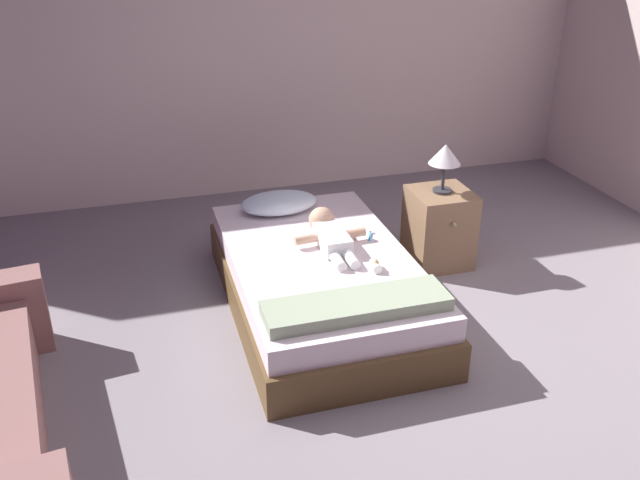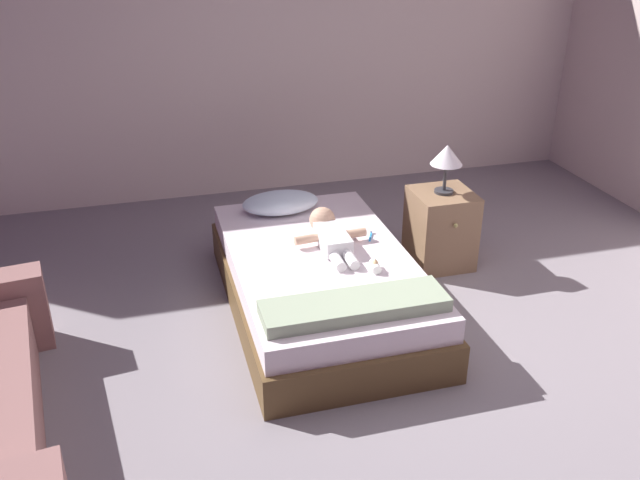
% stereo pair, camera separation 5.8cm
% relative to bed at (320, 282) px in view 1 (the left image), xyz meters
% --- Properties ---
extents(ground_plane, '(8.00, 8.00, 0.00)m').
position_rel_bed_xyz_m(ground_plane, '(0.11, -0.79, -0.19)').
color(ground_plane, gray).
extents(wall_behind_bed, '(8.00, 0.12, 2.79)m').
position_rel_bed_xyz_m(wall_behind_bed, '(0.11, 2.21, 1.20)').
color(wall_behind_bed, beige).
rests_on(wall_behind_bed, ground_plane).
extents(bed, '(1.13, 1.94, 0.40)m').
position_rel_bed_xyz_m(bed, '(0.00, 0.00, 0.00)').
color(bed, brown).
rests_on(bed, ground_plane).
extents(pillow, '(0.54, 0.32, 0.15)m').
position_rel_bed_xyz_m(pillow, '(-0.10, 0.71, 0.27)').
color(pillow, silver).
rests_on(pillow, bed).
extents(baby, '(0.48, 0.66, 0.17)m').
position_rel_bed_xyz_m(baby, '(0.10, 0.14, 0.27)').
color(baby, white).
rests_on(baby, bed).
extents(toothbrush, '(0.07, 0.13, 0.02)m').
position_rel_bed_xyz_m(toothbrush, '(0.39, 0.15, 0.21)').
color(toothbrush, '#2B98E8').
rests_on(toothbrush, bed).
extents(nightstand, '(0.42, 0.45, 0.56)m').
position_rel_bed_xyz_m(nightstand, '(1.00, 0.38, 0.08)').
color(nightstand, '#89684A').
rests_on(nightstand, ground_plane).
extents(lamp, '(0.22, 0.22, 0.35)m').
position_rel_bed_xyz_m(lamp, '(1.00, 0.38, 0.62)').
color(lamp, '#333338').
rests_on(lamp, nightstand).
extents(blanket, '(1.02, 0.28, 0.07)m').
position_rel_bed_xyz_m(blanket, '(0.00, -0.70, 0.24)').
color(blanket, '#96A789').
rests_on(blanket, bed).
extents(baby_bottle, '(0.06, 0.11, 0.08)m').
position_rel_bed_xyz_m(baby_bottle, '(0.26, -0.29, 0.23)').
color(baby_bottle, white).
rests_on(baby_bottle, bed).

